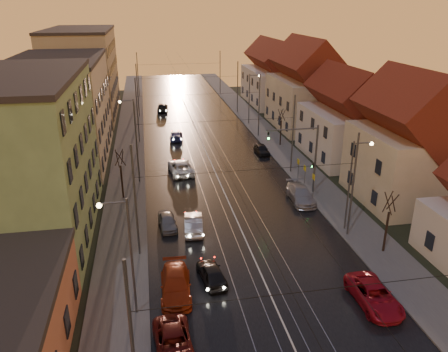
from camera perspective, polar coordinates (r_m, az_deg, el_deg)
ground at (r=28.72m, az=7.40°, el=-17.95°), size 160.00×160.00×0.00m
road at (r=64.03m, az=-3.23°, el=5.08°), size 16.00×120.00×0.04m
sidewalk_left at (r=63.65m, az=-12.23°, el=4.57°), size 4.00×120.00×0.15m
sidewalk_right at (r=65.92m, az=5.46°, el=5.55°), size 4.00×120.00×0.15m
tram_rail_0 at (r=63.81m, az=-5.20°, el=5.00°), size 0.06×120.00×0.03m
tram_rail_1 at (r=63.94m, az=-3.92°, el=5.08°), size 0.06×120.00×0.03m
tram_rail_2 at (r=64.12m, az=-2.55°, el=5.15°), size 0.06×120.00×0.03m
tram_rail_3 at (r=64.31m, az=-1.28°, el=5.22°), size 0.06×120.00×0.03m
apartment_left_1 at (r=38.23m, az=-25.07°, el=1.68°), size 10.00×18.00×13.00m
apartment_left_2 at (r=57.20m, az=-20.40°, el=7.95°), size 10.00×20.00×12.00m
apartment_left_3 at (r=80.38m, az=-17.83°, el=12.61°), size 10.00×24.00×14.00m
house_right_1 at (r=45.27m, az=22.90°, el=3.51°), size 8.67×10.20×10.80m
house_right_2 at (r=56.34m, az=15.84°, el=6.86°), size 9.18×12.24×9.20m
house_right_3 at (r=69.55m, az=10.63°, el=10.98°), size 9.18×14.28×11.50m
house_right_4 at (r=86.50m, az=6.39°, el=12.74°), size 9.18×16.32×10.00m
catenary_pole_l_0 at (r=20.33m, az=-11.81°, el=-21.38°), size 0.16×0.16×9.00m
catenary_pole_l_1 at (r=32.96m, az=-11.47°, el=-3.42°), size 0.16×0.16×9.00m
catenary_pole_r_1 at (r=36.61m, az=16.48°, el=-1.32°), size 0.16×0.16×9.00m
catenary_pole_l_2 at (r=47.01m, az=-11.33°, el=4.23°), size 0.16×0.16×9.00m
catenary_pole_r_2 at (r=49.63m, az=8.98°, el=5.32°), size 0.16×0.16×9.00m
catenary_pole_l_3 at (r=61.51m, az=-11.26°, el=8.33°), size 0.16×0.16×9.00m
catenary_pole_r_3 at (r=63.54m, az=4.61°, el=9.09°), size 0.16×0.16×9.00m
catenary_pole_l_4 at (r=76.20m, az=-11.21°, el=10.86°), size 0.16×0.16×9.00m
catenary_pole_r_4 at (r=77.85m, az=1.78°, el=11.47°), size 0.16×0.16×9.00m
catenary_pole_l_5 at (r=93.96m, az=-11.17°, el=12.84°), size 0.16×0.16×9.00m
catenary_pole_r_5 at (r=95.30m, az=-0.51°, el=13.35°), size 0.16×0.16×9.00m
street_lamp_0 at (r=26.60m, az=-12.74°, el=-9.05°), size 1.75×0.32×8.00m
street_lamp_1 at (r=37.51m, az=16.58°, el=-0.13°), size 1.75×0.32×8.00m
street_lamp_2 at (r=52.69m, az=-11.88°, el=6.51°), size 1.75×0.32×8.00m
street_lamp_3 at (r=70.22m, az=3.57°, el=10.64°), size 1.75×0.32×8.00m
traffic_light_mast at (r=44.03m, az=10.73°, el=3.22°), size 5.30×0.32×7.20m
bare_tree_0 at (r=43.96m, az=-13.25°, el=0.06°), size 1.09×1.09×5.11m
bare_tree_1 at (r=35.81m, az=20.53°, el=-5.92°), size 1.09×1.09×5.11m
bare_tree_2 at (r=59.86m, az=7.44°, el=6.21°), size 1.09×1.09×5.11m
driving_car_0 at (r=31.27m, az=-1.64°, el=-12.57°), size 2.02×3.96×1.29m
driving_car_1 at (r=37.59m, az=-4.01°, el=-6.19°), size 1.91×4.45×1.42m
driving_car_2 at (r=50.20m, az=-5.68°, el=1.16°), size 2.97×5.60×1.50m
driving_car_3 at (r=62.96m, az=-6.26°, el=5.26°), size 2.20×4.42×1.23m
driving_car_4 at (r=80.31m, az=-8.03°, el=8.88°), size 2.28×4.75×1.57m
parked_left_1 at (r=26.11m, az=-6.59°, el=-20.88°), size 2.34×4.65×1.26m
parked_left_2 at (r=30.22m, az=-6.32°, el=-13.92°), size 2.23×5.00×1.43m
parked_left_3 at (r=38.35m, az=-7.40°, el=-5.90°), size 1.70×3.68×1.22m
parked_right_0 at (r=30.74m, az=19.01°, el=-14.53°), size 2.27×4.90×1.36m
parked_right_1 at (r=43.57m, az=9.99°, el=-2.37°), size 2.34×5.18×1.47m
parked_right_2 at (r=56.75m, az=4.94°, el=3.49°), size 1.58×3.70×1.25m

